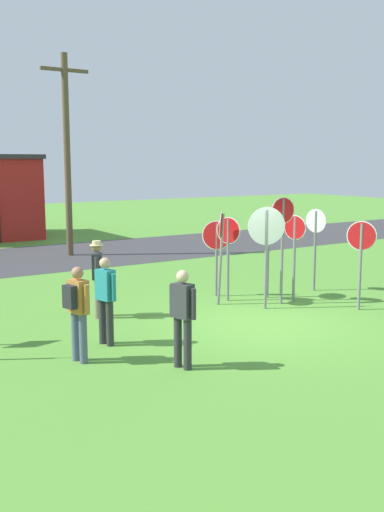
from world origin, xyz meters
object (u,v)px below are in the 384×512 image
object	(u,v)px
utility_pole	(67,152)
stop_sign_far_back	(221,243)
stop_sign_nearest	(315,236)
person_in_teal	(106,296)
person_in_blue	(77,307)
person_in_dark_shirt	(97,274)
stop_sign_low_front	(266,238)
stop_sign_leaning_right	(228,245)
stop_sign_center_cluster	(361,250)
stop_sign_rear_right	(216,245)
stop_sign_rear_left	(295,244)
stop_sign_leaning_left	(282,233)
stop_sign_tallest	(268,244)
person_on_left	(183,314)

from	to	relation	value
utility_pole	stop_sign_far_back	bearing A→B (deg)	-89.39
stop_sign_nearest	person_in_teal	world-z (taller)	stop_sign_nearest
person_in_blue	person_in_dark_shirt	bearing A→B (deg)	59.46
stop_sign_nearest	stop_sign_low_front	size ratio (longest dim) A/B	0.92
stop_sign_low_front	person_in_blue	bearing A→B (deg)	-166.97
stop_sign_far_back	stop_sign_leaning_right	world-z (taller)	stop_sign_far_back
stop_sign_center_cluster	person_in_blue	bearing A→B (deg)	179.25
stop_sign_leaning_right	stop_sign_low_front	distance (m)	1.21
stop_sign_rear_right	person_in_dark_shirt	distance (m)	3.53
utility_pole	stop_sign_center_cluster	bearing A→B (deg)	-77.81
stop_sign_far_back	stop_sign_leaning_right	bearing A→B (deg)	31.43
stop_sign_rear_right	person_in_teal	bearing A→B (deg)	-151.31
stop_sign_far_back	utility_pole	bearing A→B (deg)	90.61
stop_sign_rear_left	stop_sign_low_front	bearing A→B (deg)	-167.72
utility_pole	stop_sign_nearest	size ratio (longest dim) A/B	3.30
utility_pole	stop_sign_leaning_right	world-z (taller)	utility_pole
stop_sign_nearest	stop_sign_low_front	bearing A→B (deg)	-160.72
stop_sign_leaning_left	stop_sign_tallest	bearing A→B (deg)	76.47
stop_sign_center_cluster	person_in_blue	world-z (taller)	stop_sign_center_cluster
stop_sign_leaning_left	stop_sign_tallest	size ratio (longest dim) A/B	1.28
utility_pole	person_in_teal	distance (m)	11.94
utility_pole	person_in_blue	world-z (taller)	utility_pole
stop_sign_tallest	stop_sign_leaning_left	bearing A→B (deg)	-103.53
utility_pole	stop_sign_rear_left	size ratio (longest dim) A/B	3.39
stop_sign_leaning_right	stop_sign_far_back	bearing A→B (deg)	-148.57
utility_pole	stop_sign_leaning_left	distance (m)	10.59
utility_pole	stop_sign_tallest	xyz separation A→B (m)	(1.57, -9.56, -2.45)
stop_sign_rear_right	person_in_dark_shirt	world-z (taller)	stop_sign_rear_right
stop_sign_rear_left	stop_sign_center_cluster	xyz separation A→B (m)	(0.65, -1.55, -0.01)
person_in_dark_shirt	stop_sign_tallest	bearing A→B (deg)	-7.24
stop_sign_far_back	stop_sign_rear_left	xyz separation A→B (m)	(1.78, -0.67, -0.08)
person_in_blue	stop_sign_leaning_left	bearing A→B (deg)	13.07
stop_sign_center_cluster	stop_sign_leaning_right	world-z (taller)	stop_sign_leaning_right
person_in_dark_shirt	stop_sign_nearest	bearing A→B (deg)	-5.51
utility_pole	stop_sign_leaning_left	world-z (taller)	utility_pole
stop_sign_rear_right	stop_sign_leaning_left	bearing A→B (deg)	-63.04
person_on_left	person_in_dark_shirt	size ratio (longest dim) A/B	0.97
utility_pole	stop_sign_leaning_left	size ratio (longest dim) A/B	2.79
stop_sign_rear_right	stop_sign_low_front	xyz separation A→B (m)	(0.18, -1.76, 0.34)
stop_sign_center_cluster	person_in_blue	distance (m)	7.04
stop_sign_low_front	stop_sign_far_back	bearing A→B (deg)	125.67
person_in_teal	stop_sign_leaning_left	bearing A→B (deg)	7.94
person_in_blue	person_in_teal	bearing A→B (deg)	38.23
stop_sign_nearest	person_in_blue	bearing A→B (deg)	-164.94
person_in_teal	stop_sign_center_cluster	bearing A→B (deg)	-6.95
stop_sign_rear_left	stop_sign_center_cluster	distance (m)	1.68
stop_sign_nearest	person_on_left	world-z (taller)	stop_sign_nearest
stop_sign_tallest	person_on_left	bearing A→B (deg)	-144.53
stop_sign_far_back	stop_sign_tallest	world-z (taller)	stop_sign_far_back
stop_sign_rear_left	stop_sign_nearest	world-z (taller)	stop_sign_nearest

